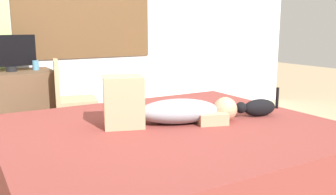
{
  "coord_description": "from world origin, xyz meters",
  "views": [
    {
      "loc": [
        -1.25,
        -1.87,
        1.17
      ],
      "look_at": [
        0.08,
        0.39,
        0.66
      ],
      "focal_mm": 39.13,
      "sensor_mm": 36.0,
      "label": 1
    }
  ],
  "objects": [
    {
      "name": "back_wall_with_window",
      "position": [
        0.0,
        2.32,
        1.45
      ],
      "size": [
        6.4,
        0.14,
        2.9
      ],
      "color": "silver",
      "rests_on": "ground"
    },
    {
      "name": "bed",
      "position": [
        -0.02,
        0.19,
        0.25
      ],
      "size": [
        2.23,
        1.93,
        0.51
      ],
      "color": "brown",
      "rests_on": "ground"
    },
    {
      "name": "person_lying",
      "position": [
        -0.03,
        0.25,
        0.62
      ],
      "size": [
        0.93,
        0.51,
        0.34
      ],
      "color": "#8C939E",
      "rests_on": "bed"
    },
    {
      "name": "cat",
      "position": [
        0.67,
        0.09,
        0.57
      ],
      "size": [
        0.35,
        0.17,
        0.21
      ],
      "color": "black",
      "rests_on": "bed"
    },
    {
      "name": "desk",
      "position": [
        -0.85,
        1.92,
        0.37
      ],
      "size": [
        0.9,
        0.56,
        0.74
      ],
      "color": "brown",
      "rests_on": "ground"
    },
    {
      "name": "tv_monitor",
      "position": [
        -0.78,
        1.92,
        0.92
      ],
      "size": [
        0.48,
        0.1,
        0.35
      ],
      "color": "black",
      "rests_on": "desk"
    },
    {
      "name": "cup",
      "position": [
        -0.55,
        1.94,
        0.79
      ],
      "size": [
        0.06,
        0.06,
        0.1
      ],
      "primitive_type": "cylinder",
      "color": "teal",
      "rests_on": "desk"
    },
    {
      "name": "chair_by_desk",
      "position": [
        -0.33,
        1.59,
        0.51
      ],
      "size": [
        0.45,
        0.45,
        0.86
      ],
      "color": "tan",
      "rests_on": "ground"
    }
  ]
}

